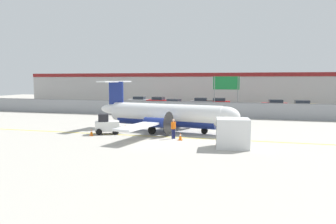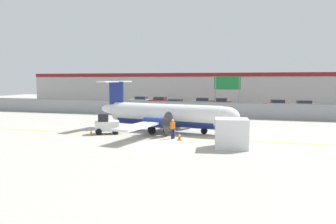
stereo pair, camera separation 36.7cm
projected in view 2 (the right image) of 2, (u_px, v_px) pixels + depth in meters
The scene contains 20 objects.
ground_plane at pixel (164, 137), 29.02m from camera, with size 140.00×140.00×0.01m.
perimeter_fence at pixel (197, 109), 44.23m from camera, with size 98.00×0.10×2.10m.
parking_lot_strip at pixel (210, 109), 55.34m from camera, with size 98.00×17.00×0.12m.
background_building at pixel (223, 88), 72.73m from camera, with size 91.00×8.10×6.50m.
commuter_airplane at pixel (168, 115), 31.96m from camera, with size 15.06×16.03×4.92m.
baggage_tug at pixel (107, 125), 30.61m from camera, with size 2.58×2.08×1.88m.
ground_crew_worker at pixel (173, 128), 27.98m from camera, with size 0.47×0.51×1.70m.
cargo_container at pixel (231, 133), 24.19m from camera, with size 2.63×2.29×2.20m.
traffic_cone_near_left at pixel (91, 132), 29.65m from camera, with size 0.36×0.36×0.64m.
traffic_cone_near_right at pixel (180, 137), 27.37m from camera, with size 0.36×0.36×0.64m.
traffic_cone_far_left at pixel (125, 128), 32.46m from camera, with size 0.36×0.36×0.64m.
parked_car_0 at pixel (141, 100), 65.48m from camera, with size 4.21×2.03×1.58m.
parked_car_1 at pixel (160, 101), 63.92m from camera, with size 4.39×2.43×1.58m.
parked_car_2 at pixel (175, 104), 57.03m from camera, with size 4.40×2.45×1.58m.
parked_car_3 at pixel (203, 102), 60.65m from camera, with size 4.28×2.16×1.58m.
parked_car_4 at pixel (220, 102), 60.16m from camera, with size 4.26×2.13×1.58m.
parked_car_5 at pixel (252, 109), 47.24m from camera, with size 4.33×2.29×1.58m.
parked_car_6 at pixel (277, 104), 55.19m from camera, with size 4.33×2.29×1.58m.
parked_car_7 at pixel (305, 105), 53.18m from camera, with size 4.26×2.13×1.58m.
highway_sign at pixel (227, 86), 44.94m from camera, with size 3.60×0.14×5.50m.
Camera 2 is at (8.19, -25.47, 5.06)m, focal length 35.00 mm.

